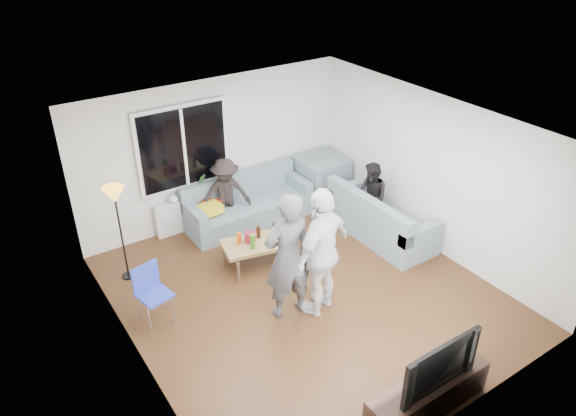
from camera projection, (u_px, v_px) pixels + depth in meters
floor at (305, 294)px, 8.09m from camera, size 5.00×5.50×0.04m
ceiling at (308, 128)px, 6.77m from camera, size 5.00×5.50×0.04m
wall_back at (214, 151)px, 9.43m from camera, size 5.00×0.04×2.60m
wall_front at (466, 335)px, 5.43m from camera, size 5.00×0.04×2.60m
wall_left at (129, 281)px, 6.21m from camera, size 0.04×5.50×2.60m
wall_right at (434, 174)px, 8.65m from camera, size 0.04×5.50×2.60m
window_frame at (183, 147)px, 8.95m from camera, size 1.62×0.06×1.47m
window_glass at (184, 148)px, 8.93m from camera, size 1.50×0.02×1.35m
window_mullion at (184, 148)px, 8.92m from camera, size 0.05×0.03×1.35m
radiator at (191, 212)px, 9.54m from camera, size 1.30×0.12×0.62m
potted_plant at (200, 184)px, 9.37m from camera, size 0.23×0.19×0.40m
vase at (173, 198)px, 9.18m from camera, size 0.19×0.19×0.17m
sofa_back_section at (248, 201)px, 9.67m from camera, size 2.30×0.85×0.85m
sofa_right_section at (382, 214)px, 9.25m from camera, size 2.00×0.85×0.85m
sofa_corner at (321, 178)px, 10.46m from camera, size 0.85×0.85×0.85m
cushion_yellow at (210, 209)px, 9.25m from camera, size 0.41×0.36×0.14m
cushion_red at (212, 206)px, 9.34m from camera, size 0.46×0.44×0.13m
coffee_table at (258, 252)px, 8.65m from camera, size 1.20×0.82×0.40m
pitcher at (250, 237)px, 8.52m from camera, size 0.17×0.17×0.17m
side_chair at (155, 296)px, 7.34m from camera, size 0.48×0.48×0.86m
floor_lamp at (121, 234)px, 8.04m from camera, size 0.32×0.32×1.56m
player_left at (288, 257)px, 7.23m from camera, size 0.74×0.53×1.91m
player_right at (322, 252)px, 7.31m from camera, size 1.22×0.82×1.93m
spectator_right at (371, 197)px, 9.36m from camera, size 0.55×0.67×1.26m
spectator_back at (226, 194)px, 9.38m from camera, size 0.97×0.75×1.33m
tv_console at (427, 395)px, 6.13m from camera, size 1.60×0.40×0.44m
television at (434, 361)px, 5.86m from camera, size 1.10×0.14×0.63m
bottle_e at (274, 228)px, 8.73m from camera, size 0.07×0.07×0.20m
bottle_a at (239, 239)px, 8.46m from camera, size 0.07×0.07×0.19m
bottle_c at (259, 232)px, 8.62m from camera, size 0.07×0.07×0.20m
bottle_d at (275, 234)px, 8.55m from camera, size 0.07×0.07×0.23m
bottle_b at (253, 242)px, 8.33m from camera, size 0.08×0.08×0.25m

